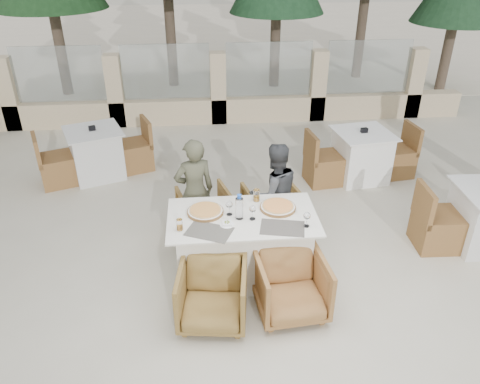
{
  "coord_description": "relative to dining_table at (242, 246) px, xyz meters",
  "views": [
    {
      "loc": [
        -0.39,
        -4.25,
        3.44
      ],
      "look_at": [
        0.02,
        0.24,
        0.9
      ],
      "focal_mm": 35.0,
      "sensor_mm": 36.0,
      "label": 1
    }
  ],
  "objects": [
    {
      "name": "water_bottle",
      "position": [
        -0.04,
        -0.03,
        0.53
      ],
      "size": [
        0.09,
        0.09,
        0.29
      ],
      "primitive_type": "cylinder",
      "rotation": [
        0.0,
        0.0,
        -0.12
      ],
      "color": "#A0B7D2",
      "rests_on": "dining_table"
    },
    {
      "name": "wine_glass_centre",
      "position": [
        -0.14,
        0.05,
        0.48
      ],
      "size": [
        0.08,
        0.08,
        0.18
      ],
      "primitive_type": null,
      "rotation": [
        0.0,
        0.0,
        -0.0
      ],
      "color": "white",
      "rests_on": "dining_table"
    },
    {
      "name": "pizza_right",
      "position": [
        0.4,
        0.12,
        0.41
      ],
      "size": [
        0.4,
        0.4,
        0.05
      ],
      "primitive_type": "cylinder",
      "rotation": [
        0.0,
        0.0,
        0.03
      ],
      "color": "orange",
      "rests_on": "dining_table"
    },
    {
      "name": "bg_table_a",
      "position": [
        -2.05,
        2.64,
        0.0
      ],
      "size": [
        1.82,
        1.34,
        0.77
      ],
      "primitive_type": null,
      "rotation": [
        0.0,
        0.0,
        0.36
      ],
      "color": "silver",
      "rests_on": "ground"
    },
    {
      "name": "pizza_left",
      "position": [
        -0.39,
        0.1,
        0.41
      ],
      "size": [
        0.5,
        0.5,
        0.05
      ],
      "primitive_type": "cylinder",
      "rotation": [
        0.0,
        0.0,
        -0.34
      ],
      "color": "#C75F1B",
      "rests_on": "dining_table"
    },
    {
      "name": "armchair_far_right",
      "position": [
        0.46,
        0.89,
        -0.08
      ],
      "size": [
        0.78,
        0.8,
        0.61
      ],
      "primitive_type": "imported",
      "rotation": [
        0.0,
        0.0,
        3.37
      ],
      "color": "olive",
      "rests_on": "ground"
    },
    {
      "name": "armchair_near_right",
      "position": [
        0.43,
        -0.63,
        -0.07
      ],
      "size": [
        0.74,
        0.76,
        0.64
      ],
      "primitive_type": "imported",
      "rotation": [
        0.0,
        0.0,
        0.09
      ],
      "color": "olive",
      "rests_on": "ground"
    },
    {
      "name": "beer_glass_left",
      "position": [
        -0.66,
        -0.2,
        0.45
      ],
      "size": [
        0.07,
        0.07,
        0.12
      ],
      "primitive_type": "cylinder",
      "rotation": [
        0.0,
        0.0,
        -0.12
      ],
      "color": "orange",
      "rests_on": "dining_table"
    },
    {
      "name": "beer_glass_right",
      "position": [
        0.19,
        0.31,
        0.46
      ],
      "size": [
        0.09,
        0.09,
        0.14
      ],
      "primitive_type": "cylinder",
      "rotation": [
        0.0,
        0.0,
        0.42
      ],
      "color": "orange",
      "rests_on": "dining_table"
    },
    {
      "name": "armchair_far_left",
      "position": [
        -0.4,
        0.93,
        -0.1
      ],
      "size": [
        0.77,
        0.78,
        0.58
      ],
      "primitive_type": "imported",
      "rotation": [
        0.0,
        0.0,
        3.41
      ],
      "color": "olive",
      "rests_on": "ground"
    },
    {
      "name": "sand_patch",
      "position": [
        -0.02,
        14.06,
        -0.38
      ],
      "size": [
        30.0,
        16.0,
        0.01
      ],
      "primitive_type": "cube",
      "color": "beige",
      "rests_on": "ground"
    },
    {
      "name": "bg_table_b",
      "position": [
        2.05,
        2.19,
        0.0
      ],
      "size": [
        1.73,
        1.03,
        0.77
      ],
      "primitive_type": null,
      "rotation": [
        0.0,
        0.0,
        0.13
      ],
      "color": "white",
      "rests_on": "ground"
    },
    {
      "name": "olive_dish",
      "position": [
        -0.18,
        -0.15,
        0.41
      ],
      "size": [
        0.12,
        0.12,
        0.04
      ],
      "primitive_type": null,
      "rotation": [
        0.0,
        0.0,
        -0.13
      ],
      "color": "white",
      "rests_on": "dining_table"
    },
    {
      "name": "diner_right",
      "position": [
        0.45,
        0.66,
        0.27
      ],
      "size": [
        0.74,
        0.64,
        1.3
      ],
      "primitive_type": "imported",
      "rotation": [
        0.0,
        0.0,
        3.4
      ],
      "color": "#3B3D40",
      "rests_on": "ground"
    },
    {
      "name": "wine_glass_near",
      "position": [
        0.1,
        -0.06,
        0.48
      ],
      "size": [
        0.08,
        0.08,
        0.18
      ],
      "primitive_type": null,
      "rotation": [
        0.0,
        0.0,
        -0.09
      ],
      "color": "silver",
      "rests_on": "dining_table"
    },
    {
      "name": "dining_table",
      "position": [
        0.0,
        0.0,
        0.0
      ],
      "size": [
        1.6,
        0.9,
        0.77
      ],
      "primitive_type": null,
      "color": "white",
      "rests_on": "ground"
    },
    {
      "name": "placemat_near_left",
      "position": [
        -0.36,
        -0.26,
        0.39
      ],
      "size": [
        0.53,
        0.46,
        0.0
      ],
      "primitive_type": "cube",
      "rotation": [
        0.0,
        0.0,
        -0.42
      ],
      "color": "#5C584F",
      "rests_on": "dining_table"
    },
    {
      "name": "armchair_near_left",
      "position": [
        -0.36,
        -0.68,
        -0.08
      ],
      "size": [
        0.74,
        0.76,
        0.62
      ],
      "primitive_type": "imported",
      "rotation": [
        0.0,
        0.0,
        -0.13
      ],
      "color": "olive",
      "rests_on": "ground"
    },
    {
      "name": "perimeter_wall_far",
      "position": [
        -0.02,
        4.86,
        0.42
      ],
      "size": [
        10.0,
        0.34,
        1.6
      ],
      "primitive_type": null,
      "color": "beige",
      "rests_on": "ground"
    },
    {
      "name": "ground",
      "position": [
        -0.02,
        0.06,
        -0.39
      ],
      "size": [
        80.0,
        80.0,
        0.0
      ],
      "primitive_type": "plane",
      "color": "beige",
      "rests_on": "ground"
    },
    {
      "name": "placemat_near_right",
      "position": [
        0.39,
        -0.26,
        0.39
      ],
      "size": [
        0.5,
        0.39,
        0.0
      ],
      "primitive_type": "cube",
      "rotation": [
        0.0,
        0.0,
        -0.21
      ],
      "color": "#58534C",
      "rests_on": "dining_table"
    },
    {
      "name": "diner_left",
      "position": [
        -0.51,
        0.76,
        0.29
      ],
      "size": [
        0.56,
        0.44,
        1.35
      ],
      "primitive_type": "imported",
      "rotation": [
        0.0,
        0.0,
        3.41
      ],
      "color": "#4A4A36",
      "rests_on": "ground"
    },
    {
      "name": "wine_glass_corner",
      "position": [
        0.64,
        -0.25,
        0.48
      ],
      "size": [
        0.08,
        0.08,
        0.18
      ],
      "primitive_type": null,
      "rotation": [
        0.0,
        0.0,
        0.07
      ],
      "color": "silver",
      "rests_on": "dining_table"
    }
  ]
}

